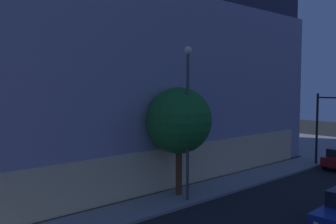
# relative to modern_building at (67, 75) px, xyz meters

# --- Properties ---
(modern_building) EXTENTS (30.51, 28.62, 14.83)m
(modern_building) POSITION_rel_modern_building_xyz_m (0.00, 0.00, 0.00)
(modern_building) COLOR #4C4C51
(modern_building) RESTS_ON ground
(traffic_light_far_corner) EXTENTS (0.48, 4.46, 5.65)m
(traffic_light_far_corner) POSITION_rel_modern_building_xyz_m (13.35, -17.97, -3.36)
(traffic_light_far_corner) COLOR black
(traffic_light_far_corner) RESTS_ON sidewalk_corner
(street_lamp_sidewalk) EXTENTS (0.44, 0.44, 8.34)m
(street_lamp_sidewalk) POSITION_rel_modern_building_xyz_m (-1.01, -16.29, -2.00)
(street_lamp_sidewalk) COLOR #484848
(street_lamp_sidewalk) RESTS_ON sidewalk_corner
(sidewalk_tree) EXTENTS (3.77, 3.77, 6.16)m
(sidewalk_tree) POSITION_rel_modern_building_xyz_m (-0.68, -15.25, -2.95)
(sidewalk_tree) COLOR brown
(sidewalk_tree) RESTS_ON sidewalk_corner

